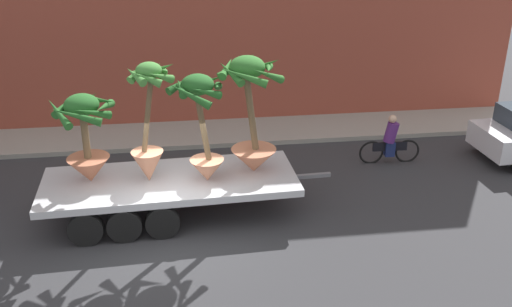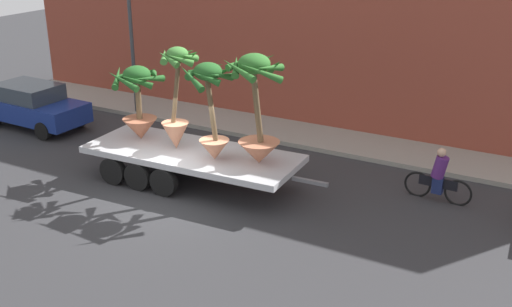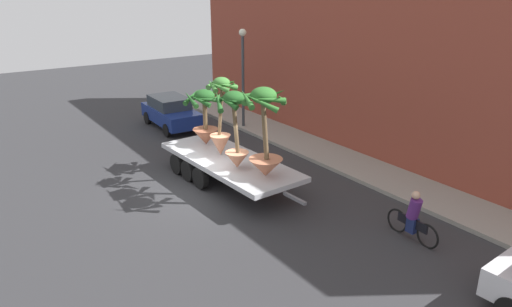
# 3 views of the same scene
# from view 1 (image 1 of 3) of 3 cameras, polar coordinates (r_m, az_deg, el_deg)

# --- Properties ---
(ground_plane) EXTENTS (60.00, 60.00, 0.00)m
(ground_plane) POSITION_cam_1_polar(r_m,az_deg,el_deg) (13.91, -8.01, -7.96)
(ground_plane) COLOR #2D2D30
(sidewalk) EXTENTS (24.00, 2.20, 0.15)m
(sidewalk) POSITION_cam_1_polar(r_m,az_deg,el_deg) (19.34, -8.10, 1.81)
(sidewalk) COLOR gray
(sidewalk) RESTS_ON ground
(building_facade) EXTENTS (24.00, 1.20, 8.02)m
(building_facade) POSITION_cam_1_polar(r_m,az_deg,el_deg) (19.90, -8.78, 14.23)
(building_facade) COLOR brown
(building_facade) RESTS_ON ground
(flatbed_trailer) EXTENTS (7.26, 2.63, 0.98)m
(flatbed_trailer) POSITION_cam_1_polar(r_m,az_deg,el_deg) (14.44, -9.47, -3.27)
(flatbed_trailer) COLOR #B7BABF
(flatbed_trailer) RESTS_ON ground
(potted_palm_rear) EXTENTS (1.66, 1.63, 2.22)m
(potted_palm_rear) POSITION_cam_1_polar(r_m,az_deg,el_deg) (14.16, -16.45, 1.30)
(potted_palm_rear) COLOR #B26647
(potted_palm_rear) RESTS_ON flatbed_trailer
(potted_palm_middle) EXTENTS (1.42, 1.53, 2.68)m
(potted_palm_middle) POSITION_cam_1_polar(r_m,az_deg,el_deg) (13.54, -5.37, 2.87)
(potted_palm_middle) COLOR tan
(potted_palm_middle) RESTS_ON flatbed_trailer
(potted_palm_front) EXTENTS (1.63, 1.75, 2.97)m
(potted_palm_front) POSITION_cam_1_polar(r_m,az_deg,el_deg) (13.99, -0.48, 3.44)
(potted_palm_front) COLOR #C17251
(potted_palm_front) RESTS_ON flatbed_trailer
(potted_palm_extra) EXTENTS (1.22, 1.27, 2.96)m
(potted_palm_extra) POSITION_cam_1_polar(r_m,az_deg,el_deg) (13.76, -10.54, 2.49)
(potted_palm_extra) COLOR tan
(potted_palm_extra) RESTS_ON flatbed_trailer
(cyclist) EXTENTS (1.84, 0.36, 1.54)m
(cyclist) POSITION_cam_1_polar(r_m,az_deg,el_deg) (17.56, 13.13, 1.14)
(cyclist) COLOR black
(cyclist) RESTS_ON ground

